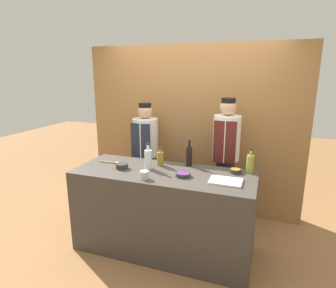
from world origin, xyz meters
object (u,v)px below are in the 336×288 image
at_px(sauce_bowl_purple, 183,174).
at_px(bottle_vinegar, 160,158).
at_px(cup_steel, 144,175).
at_px(chef_left, 146,155).
at_px(wooden_spoon, 113,162).
at_px(cutting_board, 226,181).
at_px(bottle_oil, 250,163).
at_px(bottle_clear, 148,159).
at_px(chef_right, 225,159).
at_px(sauce_bowl_orange, 235,171).
at_px(sauce_bowl_brown, 122,166).
at_px(bottle_soy, 189,156).

distance_m(sauce_bowl_purple, bottle_vinegar, 0.44).
relative_size(sauce_bowl_purple, cup_steel, 1.64).
bearing_deg(sauce_bowl_purple, chef_left, 133.63).
bearing_deg(wooden_spoon, chef_left, 81.48).
height_order(cutting_board, bottle_oil, bottle_oil).
bearing_deg(bottle_oil, bottle_clear, -167.16).
distance_m(sauce_bowl_purple, chef_right, 0.91).
relative_size(bottle_oil, chef_right, 0.16).
relative_size(sauce_bowl_orange, wooden_spoon, 0.44).
height_order(sauce_bowl_purple, wooden_spoon, sauce_bowl_purple).
distance_m(sauce_bowl_orange, bottle_oil, 0.17).
distance_m(bottle_oil, chef_left, 1.55).
height_order(bottle_vinegar, wooden_spoon, bottle_vinegar).
bearing_deg(cup_steel, chef_right, 57.35).
height_order(bottle_vinegar, cup_steel, bottle_vinegar).
distance_m(sauce_bowl_brown, chef_left, 0.85).
relative_size(bottle_clear, wooden_spoon, 1.08).
distance_m(sauce_bowl_purple, bottle_soy, 0.38).
height_order(bottle_soy, wooden_spoon, bottle_soy).
bearing_deg(sauce_bowl_brown, bottle_oil, 14.07).
distance_m(sauce_bowl_brown, bottle_vinegar, 0.45).
xyz_separation_m(cutting_board, bottle_oil, (0.20, 0.37, 0.10)).
bearing_deg(cup_steel, sauce_bowl_purple, 29.92).
bearing_deg(wooden_spoon, bottle_oil, 7.91).
relative_size(sauce_bowl_orange, cutting_board, 0.38).
height_order(bottle_vinegar, bottle_clear, bottle_clear).
bearing_deg(wooden_spoon, bottle_clear, -3.83).
bearing_deg(cutting_board, chef_right, 98.51).
xyz_separation_m(bottle_clear, bottle_soy, (0.41, 0.26, 0.00)).
relative_size(sauce_bowl_brown, chef_right, 0.08).
bearing_deg(sauce_bowl_purple, bottle_clear, 167.10).
bearing_deg(chef_left, chef_right, -0.00).
xyz_separation_m(chef_left, chef_right, (1.13, -0.00, 0.06)).
xyz_separation_m(sauce_bowl_brown, sauce_bowl_orange, (1.23, 0.29, -0.01)).
bearing_deg(bottle_soy, wooden_spoon, -165.26).
xyz_separation_m(sauce_bowl_orange, cutting_board, (-0.06, -0.31, -0.02)).
bearing_deg(chef_right, sauce_bowl_brown, -141.16).
height_order(cutting_board, bottle_soy, bottle_soy).
height_order(wooden_spoon, chef_left, chef_left).
relative_size(sauce_bowl_purple, bottle_soy, 0.50).
height_order(sauce_bowl_orange, bottle_oil, bottle_oil).
distance_m(bottle_soy, chef_right, 0.62).
bearing_deg(cutting_board, chef_left, 145.55).
height_order(bottle_clear, wooden_spoon, bottle_clear).
bearing_deg(bottle_oil, chef_left, 161.19).
xyz_separation_m(sauce_bowl_purple, bottle_soy, (-0.04, 0.36, 0.10)).
height_order(bottle_vinegar, chef_right, chef_right).
height_order(bottle_clear, cup_steel, bottle_clear).
bearing_deg(sauce_bowl_brown, chef_left, 95.56).
height_order(sauce_bowl_orange, cutting_board, sauce_bowl_orange).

